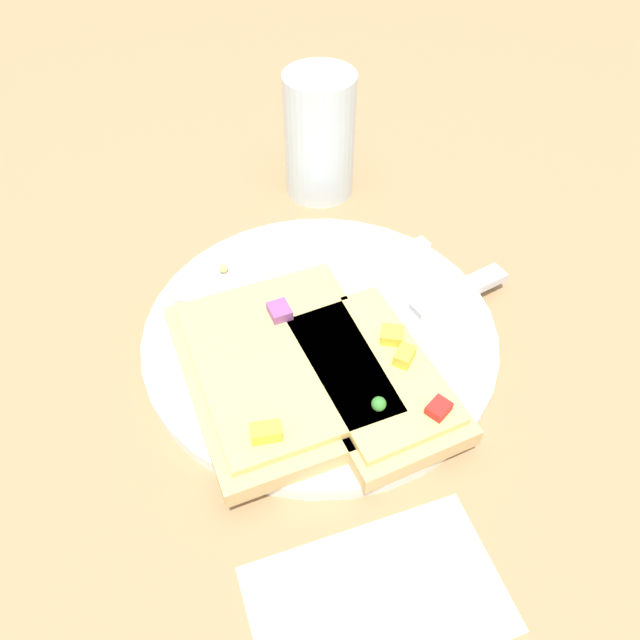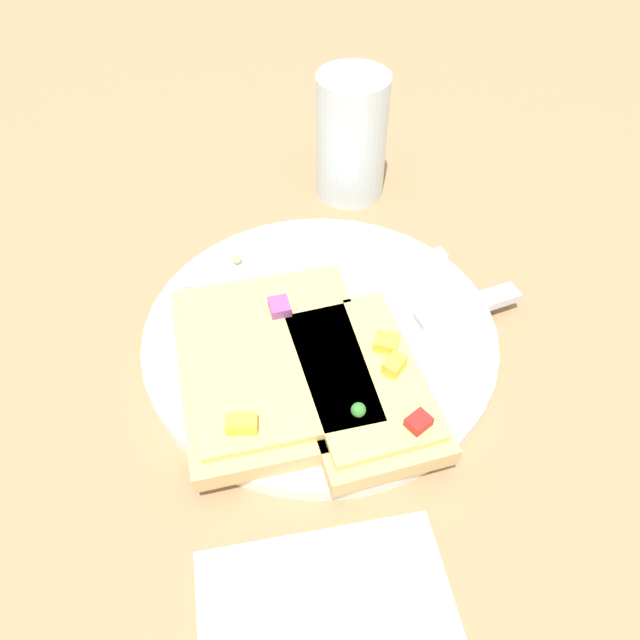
{
  "view_description": "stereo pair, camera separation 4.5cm",
  "coord_description": "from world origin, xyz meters",
  "px_view_note": "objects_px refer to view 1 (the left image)",
  "views": [
    {
      "loc": [
        -0.1,
        -0.29,
        0.35
      ],
      "look_at": [
        0.0,
        0.0,
        0.02
      ],
      "focal_mm": 35.0,
      "sensor_mm": 36.0,
      "label": 1
    },
    {
      "loc": [
        -0.06,
        -0.3,
        0.35
      ],
      "look_at": [
        0.0,
        0.0,
        0.02
      ],
      "focal_mm": 35.0,
      "sensor_mm": 36.0,
      "label": 2
    }
  ],
  "objects_px": {
    "knife": "(406,319)",
    "fork": "(311,296)",
    "drinking_glass": "(320,136)",
    "plate": "(320,335)",
    "pizza_slice_main": "(284,366)",
    "pizza_slice_corner": "(372,375)",
    "napkin": "(377,599)"
  },
  "relations": [
    {
      "from": "knife",
      "to": "drinking_glass",
      "type": "relative_size",
      "value": 1.99
    },
    {
      "from": "plate",
      "to": "pizza_slice_corner",
      "type": "distance_m",
      "value": 0.06
    },
    {
      "from": "plate",
      "to": "drinking_glass",
      "type": "xyz_separation_m",
      "value": [
        0.06,
        0.18,
        0.05
      ]
    },
    {
      "from": "drinking_glass",
      "to": "napkin",
      "type": "bearing_deg",
      "value": -104.25
    },
    {
      "from": "plate",
      "to": "napkin",
      "type": "relative_size",
      "value": 1.89
    },
    {
      "from": "fork",
      "to": "drinking_glass",
      "type": "xyz_separation_m",
      "value": [
        0.06,
        0.15,
        0.04
      ]
    },
    {
      "from": "pizza_slice_main",
      "to": "plate",
      "type": "bearing_deg",
      "value": 127.38
    },
    {
      "from": "knife",
      "to": "pizza_slice_main",
      "type": "height_order",
      "value": "pizza_slice_main"
    },
    {
      "from": "knife",
      "to": "pizza_slice_main",
      "type": "relative_size",
      "value": 1.35
    },
    {
      "from": "plate",
      "to": "pizza_slice_main",
      "type": "xyz_separation_m",
      "value": [
        -0.04,
        -0.03,
        0.02
      ]
    },
    {
      "from": "drinking_glass",
      "to": "pizza_slice_main",
      "type": "bearing_deg",
      "value": -114.97
    },
    {
      "from": "pizza_slice_corner",
      "to": "drinking_glass",
      "type": "bearing_deg",
      "value": 163.49
    },
    {
      "from": "plate",
      "to": "fork",
      "type": "height_order",
      "value": "fork"
    },
    {
      "from": "knife",
      "to": "pizza_slice_main",
      "type": "bearing_deg",
      "value": -1.51
    },
    {
      "from": "drinking_glass",
      "to": "plate",
      "type": "bearing_deg",
      "value": -108.89
    },
    {
      "from": "knife",
      "to": "pizza_slice_corner",
      "type": "bearing_deg",
      "value": 32.49
    },
    {
      "from": "napkin",
      "to": "knife",
      "type": "bearing_deg",
      "value": 61.58
    },
    {
      "from": "fork",
      "to": "knife",
      "type": "distance_m",
      "value": 0.07
    },
    {
      "from": "pizza_slice_corner",
      "to": "napkin",
      "type": "xyz_separation_m",
      "value": [
        -0.05,
        -0.13,
        -0.02
      ]
    },
    {
      "from": "plate",
      "to": "fork",
      "type": "xyz_separation_m",
      "value": [
        0.0,
        0.03,
        0.01
      ]
    },
    {
      "from": "knife",
      "to": "pizza_slice_main",
      "type": "distance_m",
      "value": 0.1
    },
    {
      "from": "knife",
      "to": "fork",
      "type": "bearing_deg",
      "value": -49.43
    },
    {
      "from": "plate",
      "to": "napkin",
      "type": "distance_m",
      "value": 0.19
    },
    {
      "from": "napkin",
      "to": "pizza_slice_main",
      "type": "bearing_deg",
      "value": 91.94
    },
    {
      "from": "fork",
      "to": "pizza_slice_corner",
      "type": "distance_m",
      "value": 0.09
    },
    {
      "from": "pizza_slice_main",
      "to": "drinking_glass",
      "type": "bearing_deg",
      "value": 151.98
    },
    {
      "from": "napkin",
      "to": "plate",
      "type": "bearing_deg",
      "value": 80.41
    },
    {
      "from": "knife",
      "to": "drinking_glass",
      "type": "xyz_separation_m",
      "value": [
        -0.0,
        0.19,
        0.04
      ]
    },
    {
      "from": "pizza_slice_main",
      "to": "drinking_glass",
      "type": "relative_size",
      "value": 1.48
    },
    {
      "from": "napkin",
      "to": "pizza_slice_corner",
      "type": "bearing_deg",
      "value": 69.57
    },
    {
      "from": "knife",
      "to": "napkin",
      "type": "relative_size",
      "value": 1.63
    },
    {
      "from": "pizza_slice_corner",
      "to": "napkin",
      "type": "relative_size",
      "value": 1.08
    }
  ]
}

